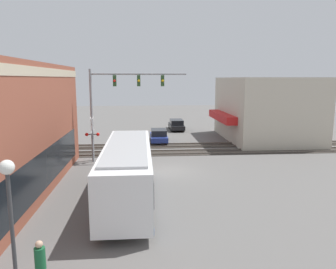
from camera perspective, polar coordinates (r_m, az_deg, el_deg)
name	(u,v)px	position (r m, az deg, el deg)	size (l,w,h in m)	color
ground_plane	(169,171)	(24.53, 0.18, -6.38)	(120.00, 120.00, 0.00)	#605E5B
shop_building	(265,109)	(38.46, 16.54, 4.32)	(12.28, 9.95, 6.92)	beige
city_bus	(128,169)	(18.63, -7.05, -6.03)	(11.15, 2.59, 3.20)	white
traffic_signal_gantry	(119,93)	(27.31, -8.45, 7.14)	(0.42, 7.91, 7.57)	gray
crossing_signal	(92,134)	(27.43, -13.04, 0.01)	(1.41, 1.18, 3.81)	gray
streetlamp	(11,219)	(11.00, -25.64, -13.18)	(0.44, 0.44, 4.51)	#38383A
rail_track_near	(164,153)	(30.32, -0.75, -3.19)	(2.60, 60.00, 0.15)	#332D28
rail_track_far	(162,146)	(33.44, -1.11, -1.97)	(2.60, 60.00, 0.15)	#332D28
parked_car_blue	(159,136)	(35.48, -1.65, -0.26)	(4.38, 1.82, 1.40)	navy
parked_car_black	(176,125)	(43.79, 1.47, 1.67)	(4.86, 1.82, 1.41)	black
pedestrian_by_lamp	(41,267)	(11.83, -21.30, -20.70)	(0.34, 0.34, 1.83)	black
pedestrian_at_crossing	(114,149)	(27.76, -9.47, -2.58)	(0.34, 0.34, 1.85)	#473828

